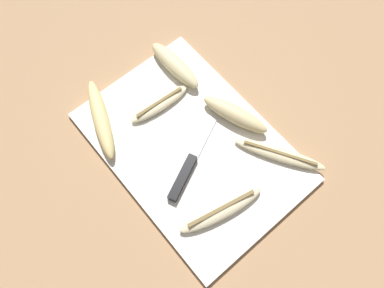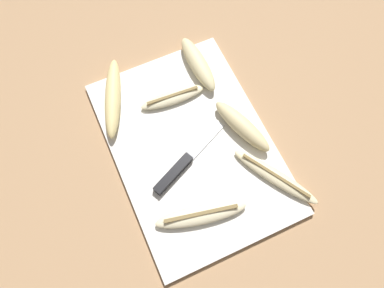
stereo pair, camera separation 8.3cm
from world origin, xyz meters
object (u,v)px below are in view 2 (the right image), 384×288
at_px(banana_ripe_center, 242,126).
at_px(banana_cream_curved, 275,177).
at_px(knife, 179,168).
at_px(banana_bright_far, 201,215).
at_px(banana_golden_short, 113,98).
at_px(banana_pale_long, 173,97).
at_px(banana_soft_right, 198,64).

xyz_separation_m(banana_ripe_center, banana_cream_curved, (0.13, 0.01, -0.01)).
distance_m(knife, banana_ripe_center, 0.17).
bearing_deg(banana_bright_far, banana_cream_curved, 92.50).
xyz_separation_m(banana_golden_short, banana_pale_long, (0.05, 0.13, -0.01)).
bearing_deg(banana_ripe_center, banana_cream_curved, 5.72).
relative_size(knife, banana_pale_long, 1.32).
height_order(banana_soft_right, banana_ripe_center, banana_ripe_center).
xyz_separation_m(knife, banana_pale_long, (-0.16, 0.06, 0.00)).
bearing_deg(knife, banana_golden_short, 173.40).
bearing_deg(banana_golden_short, banana_bright_far, 12.34).
bearing_deg(knife, banana_soft_right, 121.34).
bearing_deg(banana_golden_short, banana_ripe_center, 51.72).
height_order(banana_pale_long, banana_soft_right, banana_soft_right).
bearing_deg(banana_bright_far, banana_ripe_center, 130.02).
bearing_deg(banana_pale_long, banana_golden_short, -112.23).
xyz_separation_m(banana_golden_short, banana_cream_curved, (0.32, 0.25, -0.01)).
relative_size(knife, banana_ripe_center, 1.24).
height_order(banana_pale_long, banana_ripe_center, banana_ripe_center).
height_order(banana_soft_right, banana_cream_curved, banana_soft_right).
distance_m(banana_bright_far, banana_cream_curved, 0.18).
bearing_deg(banana_pale_long, banana_soft_right, 120.75).
relative_size(banana_bright_far, banana_golden_short, 0.97).
xyz_separation_m(banana_golden_short, banana_soft_right, (-0.00, 0.22, -0.00)).
distance_m(banana_bright_far, banana_ripe_center, 0.22).
height_order(banana_pale_long, banana_cream_curved, same).
xyz_separation_m(banana_bright_far, banana_pale_long, (-0.28, 0.06, -0.00)).
relative_size(banana_soft_right, banana_ripe_center, 0.98).
distance_m(banana_golden_short, banana_cream_curved, 0.41).
relative_size(knife, banana_bright_far, 1.05).
relative_size(banana_golden_short, banana_ripe_center, 1.22).
relative_size(banana_golden_short, banana_cream_curved, 1.05).
height_order(banana_ripe_center, banana_cream_curved, banana_ripe_center).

